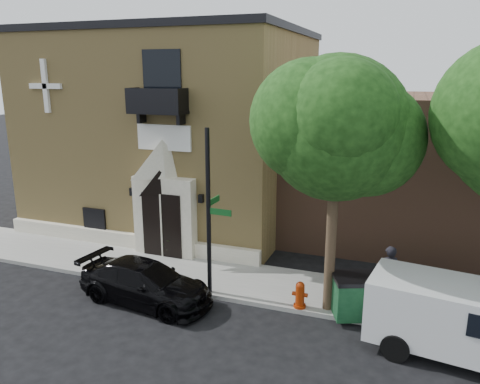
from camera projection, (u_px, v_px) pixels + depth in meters
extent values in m
plane|color=black|center=(154.00, 289.00, 16.40)|extent=(120.00, 120.00, 0.00)
cube|color=gray|center=(198.00, 274.00, 17.41)|extent=(42.00, 3.00, 0.15)
cube|color=tan|center=(178.00, 131.00, 23.54)|extent=(12.00, 10.00, 9.00)
cube|color=black|center=(175.00, 34.00, 22.37)|extent=(12.20, 10.20, 0.30)
cube|color=white|center=(126.00, 240.00, 19.90)|extent=(12.00, 0.30, 0.60)
cube|color=white|center=(165.00, 216.00, 18.79)|extent=(2.60, 0.55, 3.20)
pyramid|color=white|center=(163.00, 159.00, 18.20)|extent=(2.60, 0.55, 1.50)
cube|color=black|center=(162.00, 225.00, 18.60)|extent=(1.70, 0.06, 2.60)
cube|color=white|center=(161.00, 226.00, 18.57)|extent=(0.06, 0.04, 2.60)
cube|color=white|center=(164.00, 138.00, 18.17)|extent=(2.30, 0.10, 1.00)
cube|color=black|center=(158.00, 112.00, 17.57)|extent=(2.20, 0.90, 0.10)
cube|color=black|center=(152.00, 101.00, 17.06)|extent=(2.20, 0.06, 0.90)
cube|color=black|center=(133.00, 100.00, 17.80)|extent=(0.06, 0.90, 0.90)
cube|color=black|center=(183.00, 101.00, 17.11)|extent=(0.06, 0.90, 0.90)
cube|color=black|center=(162.00, 79.00, 17.65)|extent=(1.60, 0.08, 2.20)
cube|color=white|center=(45.00, 86.00, 19.50)|extent=(0.22, 0.14, 2.20)
cube|color=white|center=(45.00, 86.00, 19.50)|extent=(1.60, 0.14, 0.22)
cube|color=black|center=(94.00, 220.00, 20.32)|extent=(1.10, 0.10, 1.00)
cube|color=#C95402|center=(95.00, 219.00, 20.34)|extent=(0.85, 0.06, 0.75)
cube|color=black|center=(132.00, 192.00, 19.21)|extent=(0.18, 0.18, 0.32)
cube|color=black|center=(201.00, 199.00, 18.18)|extent=(0.18, 0.18, 0.32)
cylinder|color=#38281C|center=(331.00, 245.00, 14.25)|extent=(0.32, 0.32, 4.20)
sphere|color=black|center=(337.00, 128.00, 13.36)|extent=(4.20, 4.20, 4.20)
sphere|color=black|center=(366.00, 139.00, 13.44)|extent=(3.36, 3.36, 3.36)
sphere|color=black|center=(311.00, 121.00, 13.36)|extent=(3.57, 3.57, 3.57)
sphere|color=black|center=(341.00, 117.00, 12.56)|extent=(3.15, 3.15, 3.15)
imported|color=black|center=(145.00, 283.00, 15.33)|extent=(4.85, 2.45, 1.35)
cube|color=silver|center=(468.00, 318.00, 12.12)|extent=(5.19, 2.69, 1.68)
cylinder|color=black|center=(395.00, 348.00, 12.25)|extent=(0.78, 0.36, 0.75)
cylinder|color=black|center=(407.00, 316.00, 13.85)|extent=(0.78, 0.36, 0.75)
cylinder|color=black|center=(208.00, 213.00, 15.16)|extent=(0.15, 0.15, 5.56)
cube|color=#145A21|center=(220.00, 212.00, 14.98)|extent=(0.79, 0.08, 0.20)
cube|color=#145A21|center=(214.00, 201.00, 15.45)|extent=(0.08, 0.79, 0.20)
cylinder|color=#8D2505|center=(300.00, 306.00, 14.82)|extent=(0.39, 0.39, 0.09)
cylinder|color=#8D2505|center=(300.00, 296.00, 14.74)|extent=(0.28, 0.28, 0.60)
sphere|color=#8D2505|center=(300.00, 286.00, 14.65)|extent=(0.28, 0.28, 0.28)
cylinder|color=#8D2505|center=(300.00, 294.00, 14.72)|extent=(0.49, 0.13, 0.13)
cube|color=#0E351C|center=(365.00, 297.00, 14.24)|extent=(2.15, 1.68, 1.16)
cube|color=black|center=(366.00, 278.00, 14.08)|extent=(2.22, 1.75, 0.13)
imported|color=#416932|center=(170.00, 247.00, 18.95)|extent=(0.74, 0.68, 0.71)
imported|color=black|center=(388.00, 274.00, 15.00)|extent=(0.82, 0.71, 1.89)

